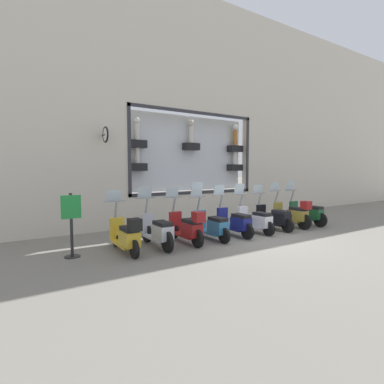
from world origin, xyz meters
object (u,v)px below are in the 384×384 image
scooter_olive_1 (293,214)px  scooter_teal_5 (212,226)px  scooter_white_3 (256,220)px  scooter_red_6 (188,227)px  scooter_silver_7 (158,231)px  scooter_yellow_8 (126,235)px  scooter_green_0 (307,213)px  scooter_black_2 (275,218)px  scooter_navy_4 (235,222)px  shop_sign_post (71,223)px

scooter_olive_1 → scooter_teal_5: (0.05, 3.56, -0.07)m
scooter_white_3 → scooter_red_6: (-0.06, 2.67, 0.05)m
scooter_silver_7 → scooter_yellow_8: 0.89m
scooter_green_0 → scooter_olive_1: size_ratio=1.00×
scooter_olive_1 → scooter_yellow_8: scooter_olive_1 is taller
scooter_black_2 → scooter_silver_7: scooter_silver_7 is taller
scooter_black_2 → scooter_yellow_8: scooter_black_2 is taller
scooter_olive_1 → scooter_navy_4: size_ratio=1.01×
shop_sign_post → scooter_teal_5: bearing=-94.8°
scooter_white_3 → scooter_teal_5: 1.78m
scooter_navy_4 → scooter_teal_5: scooter_teal_5 is taller
scooter_green_0 → scooter_white_3: bearing=90.1°
scooter_olive_1 → scooter_white_3: scooter_olive_1 is taller
scooter_navy_4 → shop_sign_post: 4.78m
scooter_silver_7 → shop_sign_post: size_ratio=1.18×
scooter_black_2 → shop_sign_post: size_ratio=1.18×
scooter_black_2 → scooter_navy_4: (0.00, 1.78, 0.01)m
scooter_white_3 → scooter_teal_5: bearing=89.9°
shop_sign_post → scooter_silver_7: bearing=-98.7°
scooter_navy_4 → scooter_olive_1: bearing=-91.1°
scooter_teal_5 → scooter_yellow_8: size_ratio=1.00×
scooter_yellow_8 → shop_sign_post: same height
scooter_yellow_8 → scooter_green_0: bearing=-89.4°
scooter_red_6 → scooter_teal_5: bearing=-86.0°
scooter_red_6 → scooter_yellow_8: bearing=90.2°
scooter_teal_5 → scooter_red_6: bearing=94.0°
scooter_red_6 → shop_sign_post: 3.02m
scooter_olive_1 → scooter_teal_5: bearing=89.1°
scooter_olive_1 → shop_sign_post: (0.38, 7.42, 0.33)m
scooter_black_2 → scooter_teal_5: bearing=89.9°
scooter_silver_7 → scooter_yellow_8: scooter_silver_7 is taller
scooter_green_0 → scooter_black_2: (-0.01, 1.78, -0.02)m
scooter_green_0 → scooter_red_6: (-0.07, 5.33, 0.03)m
scooter_silver_7 → scooter_olive_1: bearing=-90.6°
scooter_teal_5 → scooter_silver_7: (0.00, 1.78, 0.02)m
scooter_green_0 → scooter_white_3: size_ratio=1.01×
scooter_olive_1 → scooter_yellow_8: bearing=90.2°
scooter_silver_7 → scooter_navy_4: bearing=-90.1°
shop_sign_post → scooter_navy_4: bearing=-93.9°
scooter_navy_4 → scooter_yellow_8: bearing=91.1°
scooter_teal_5 → scooter_red_6: 0.89m
scooter_teal_5 → scooter_yellow_8: 2.67m
scooter_red_6 → scooter_yellow_8: (-0.01, 1.78, -0.01)m
scooter_silver_7 → scooter_yellow_8: size_ratio=1.01×
scooter_black_2 → scooter_red_6: (-0.06, 3.56, 0.05)m
scooter_green_0 → scooter_teal_5: 4.45m
scooter_black_2 → scooter_yellow_8: size_ratio=1.00×
scooter_navy_4 → shop_sign_post: bearing=86.1°
scooter_white_3 → scooter_navy_4: 0.89m
scooter_olive_1 → scooter_black_2: size_ratio=1.01×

